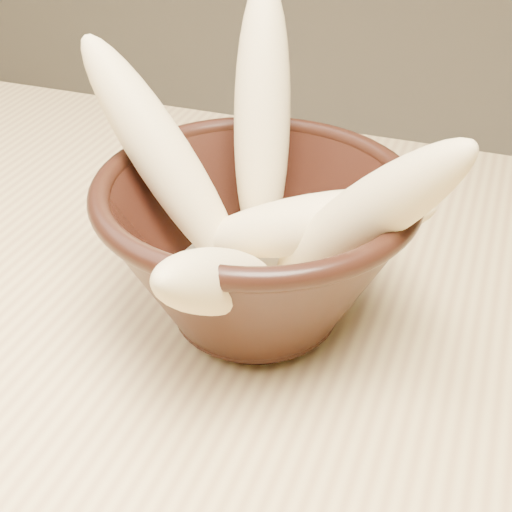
# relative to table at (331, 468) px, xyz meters

# --- Properties ---
(table) EXTENTS (1.20, 0.80, 0.75)m
(table) POSITION_rel_table_xyz_m (0.00, 0.00, 0.00)
(table) COLOR #E2C17C
(table) RESTS_ON ground
(bowl) EXTENTS (0.22, 0.22, 0.12)m
(bowl) POSITION_rel_table_xyz_m (-0.07, 0.05, 0.15)
(bowl) COLOR black
(bowl) RESTS_ON table
(milk_puddle) EXTENTS (0.12, 0.12, 0.02)m
(milk_puddle) POSITION_rel_table_xyz_m (-0.07, 0.05, 0.12)
(milk_puddle) COLOR beige
(milk_puddle) RESTS_ON bowl
(banana_upright) EXTENTS (0.07, 0.12, 0.19)m
(banana_upright) POSITION_rel_table_xyz_m (-0.09, 0.11, 0.21)
(banana_upright) COLOR #F0CE8E
(banana_upright) RESTS_ON bowl
(banana_left) EXTENTS (0.16, 0.07, 0.17)m
(banana_left) POSITION_rel_table_xyz_m (-0.14, 0.05, 0.20)
(banana_left) COLOR #F0CE8E
(banana_left) RESTS_ON bowl
(banana_right) EXTENTS (0.16, 0.09, 0.16)m
(banana_right) POSITION_rel_table_xyz_m (-0.00, 0.03, 0.19)
(banana_right) COLOR #F0CE8E
(banana_right) RESTS_ON bowl
(banana_across) EXTENTS (0.17, 0.06, 0.09)m
(banana_across) POSITION_rel_table_xyz_m (-0.04, 0.05, 0.17)
(banana_across) COLOR #F0CE8E
(banana_across) RESTS_ON bowl
(banana_front) EXTENTS (0.05, 0.15, 0.12)m
(banana_front) POSITION_rel_table_xyz_m (-0.07, -0.03, 0.17)
(banana_front) COLOR #F0CE8E
(banana_front) RESTS_ON bowl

